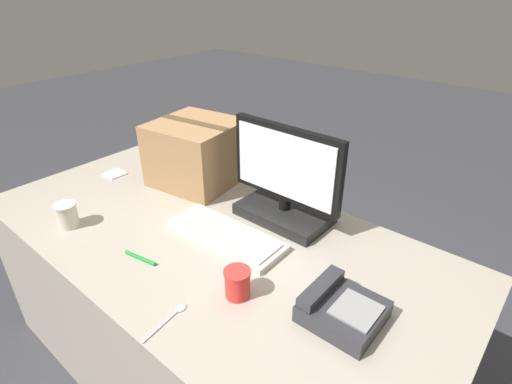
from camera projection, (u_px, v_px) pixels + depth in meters
name	position (u px, v px, depth m)	size (l,w,h in m)	color
ground_plane	(217.00, 366.00, 1.79)	(12.00, 12.00, 0.00)	#38383D
office_desk	(213.00, 307.00, 1.62)	(1.80, 0.90, 0.72)	#A89E8E
monitor	(285.00, 186.00, 1.47)	(0.46, 0.21, 0.37)	black
keyboard	(225.00, 235.00, 1.41)	(0.45, 0.18, 0.03)	beige
desk_phone	(341.00, 309.00, 1.08)	(0.20, 0.19, 0.08)	#2D2D33
paper_cup_left	(67.00, 215.00, 1.47)	(0.08, 0.08, 0.09)	beige
paper_cup_right	(237.00, 283.00, 1.15)	(0.08, 0.08, 0.09)	red
spoon	(172.00, 316.00, 1.10)	(0.04, 0.16, 0.00)	#B2B2B7
cardboard_box	(197.00, 152.00, 1.75)	(0.39, 0.38, 0.28)	#9E754C
pen_marker	(140.00, 258.00, 1.31)	(0.13, 0.03, 0.01)	#198C33
sticky_note_pad	(115.00, 174.00, 1.87)	(0.09, 0.09, 0.01)	silver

